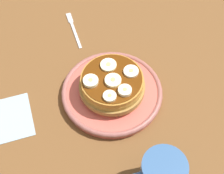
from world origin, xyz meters
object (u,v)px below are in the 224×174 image
banana_slice_1 (125,91)px  plate (112,92)px  banana_slice_3 (110,96)px  banana_slice_0 (114,80)px  banana_slice_5 (131,71)px  banana_slice_4 (90,80)px  fork (73,28)px  pancake_stack (112,85)px  banana_slice_2 (108,65)px  napkin (6,119)px

banana_slice_1 → plate: bearing=-65.8°
banana_slice_1 → banana_slice_3: bearing=9.2°
banana_slice_0 → banana_slice_5: (-4.02, -1.46, -0.06)cm
banana_slice_1 → banana_slice_4: same height
banana_slice_4 → fork: size_ratio=0.25×
banana_slice_1 → banana_slice_4: size_ratio=0.88×
pancake_stack → banana_slice_5: size_ratio=4.47×
banana_slice_0 → banana_slice_4: banana_slice_4 is taller
banana_slice_2 → banana_slice_3: 7.95cm
banana_slice_0 → banana_slice_1: size_ratio=1.23×
plate → banana_slice_0: size_ratio=6.48×
banana_slice_4 → banana_slice_5: banana_slice_4 is taller
banana_slice_3 → banana_slice_4: bearing=-57.9°
banana_slice_3 → fork: size_ratio=0.21×
banana_slice_5 → banana_slice_0: bearing=20.0°
plate → pancake_stack: 3.05cm
pancake_stack → banana_slice_4: banana_slice_4 is taller
banana_slice_0 → banana_slice_3: bearing=62.8°
fork → banana_slice_1: bearing=104.4°
banana_slice_5 → plate: bearing=7.7°
banana_slice_5 → banana_slice_4: bearing=1.6°
banana_slice_3 → banana_slice_2: bearing=-100.3°
pancake_stack → banana_slice_3: bearing=71.3°
plate → banana_slice_5: banana_slice_5 is taller
banana_slice_2 → banana_slice_3: same height
banana_slice_0 → banana_slice_5: banana_slice_0 is taller
plate → banana_slice_1: (-1.76, 3.92, 5.86)cm
banana_slice_3 → napkin: size_ratio=0.25×
banana_slice_5 → fork: (9.37, -21.99, -6.60)cm
banana_slice_0 → banana_slice_4: size_ratio=1.08×
banana_slice_5 → banana_slice_1: bearing=60.5°
pancake_stack → banana_slice_0: 2.91cm
banana_slice_2 → banana_slice_3: (1.42, 7.82, 0.03)cm
banana_slice_2 → fork: size_ratio=0.27×
banana_slice_2 → napkin: banana_slice_2 is taller
pancake_stack → napkin: 24.12cm
pancake_stack → banana_slice_2: bearing=-88.3°
banana_slice_4 → banana_slice_1: bearing=146.0°
pancake_stack → banana_slice_4: (4.53, -0.29, 2.82)cm
napkin → fork: size_ratio=0.84×
banana_slice_0 → banana_slice_5: 4.28cm
plate → banana_slice_4: banana_slice_4 is taller
plate → banana_slice_3: banana_slice_3 is taller
banana_slice_2 → banana_slice_5: 5.24cm
fork → banana_slice_0: bearing=102.8°
plate → banana_slice_1: size_ratio=7.94×
banana_slice_3 → banana_slice_4: 5.67cm
banana_slice_5 → napkin: (28.11, 1.48, -6.70)cm
napkin → fork: fork is taller
banana_slice_0 → banana_slice_2: 4.27cm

